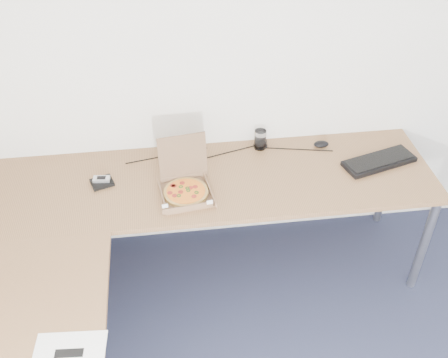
{
  "coord_description": "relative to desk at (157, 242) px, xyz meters",
  "views": [
    {
      "loc": [
        -0.73,
        -0.9,
        2.59
      ],
      "look_at": [
        -0.45,
        1.28,
        0.82
      ],
      "focal_mm": 42.6,
      "sensor_mm": 36.0,
      "label": 1
    }
  ],
  "objects": [
    {
      "name": "room_shell",
      "position": [
        0.82,
        -0.97,
        0.55
      ],
      "size": [
        3.5,
        3.5,
        2.5
      ],
      "primitive_type": null,
      "color": "white",
      "rests_on": "ground"
    },
    {
      "name": "desk",
      "position": [
        0.0,
        0.0,
        0.0
      ],
      "size": [
        2.5,
        2.2,
        0.73
      ],
      "color": "olive",
      "rests_on": "ground"
    },
    {
      "name": "pizza_box",
      "position": [
        0.17,
        0.32,
        0.06
      ],
      "size": [
        0.27,
        0.31,
        0.27
      ],
      "rotation": [
        0.0,
        0.0,
        0.13
      ],
      "color": "brown",
      "rests_on": "desk"
    },
    {
      "name": "drinking_glass",
      "position": [
        0.64,
        0.69,
        0.09
      ],
      "size": [
        0.07,
        0.07,
        0.12
      ],
      "primitive_type": "cylinder",
      "color": "white",
      "rests_on": "desk"
    },
    {
      "name": "keyboard",
      "position": [
        1.3,
        0.45,
        0.04
      ],
      "size": [
        0.45,
        0.27,
        0.03
      ],
      "primitive_type": "cube",
      "rotation": [
        0.0,
        0.0,
        0.28
      ],
      "color": "black",
      "rests_on": "desk"
    },
    {
      "name": "mouse",
      "position": [
        1.01,
        0.65,
        0.05
      ],
      "size": [
        0.11,
        0.09,
        0.03
      ],
      "primitive_type": "ellipsoid",
      "rotation": [
        0.0,
        0.0,
        -0.37
      ],
      "color": "black",
      "rests_on": "desk"
    },
    {
      "name": "wallet",
      "position": [
        -0.28,
        0.46,
        0.04
      ],
      "size": [
        0.14,
        0.13,
        0.02
      ],
      "primitive_type": "cube",
      "rotation": [
        0.0,
        0.0,
        0.33
      ],
      "color": "black",
      "rests_on": "desk"
    },
    {
      "name": "phone",
      "position": [
        -0.28,
        0.47,
        0.06
      ],
      "size": [
        0.1,
        0.06,
        0.02
      ],
      "primitive_type": "cube",
      "rotation": [
        0.0,
        0.0,
        -0.1
      ],
      "color": "#B2B5BA",
      "rests_on": "wallet"
    },
    {
      "name": "paper_sheet",
      "position": [
        -0.36,
        -0.6,
        0.03
      ],
      "size": [
        0.3,
        0.22,
        0.0
      ],
      "primitive_type": "cube",
      "rotation": [
        0.0,
        0.0,
        -0.07
      ],
      "color": "white",
      "rests_on": "desk"
    },
    {
      "name": "dome_speaker",
      "position": [
        0.65,
        0.71,
        0.07
      ],
      "size": [
        0.09,
        0.09,
        0.07
      ],
      "primitive_type": "ellipsoid",
      "color": "black",
      "rests_on": "desk"
    },
    {
      "name": "cable_bundle",
      "position": [
        0.43,
        0.66,
        0.03
      ],
      "size": [
        0.59,
        0.12,
        0.01
      ],
      "primitive_type": null,
      "rotation": [
        0.0,
        0.0,
        0.14
      ],
      "color": "black",
      "rests_on": "desk"
    }
  ]
}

